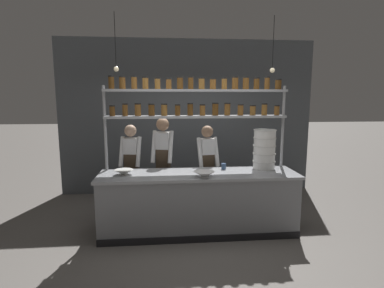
{
  "coord_description": "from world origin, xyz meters",
  "views": [
    {
      "loc": [
        -0.49,
        -4.32,
        2.03
      ],
      "look_at": [
        -0.08,
        0.2,
        1.33
      ],
      "focal_mm": 28.0,
      "sensor_mm": 36.0,
      "label": 1
    }
  ],
  "objects_px": {
    "chef_right": "(207,165)",
    "serving_cup_front": "(224,166)",
    "prep_bowl_near_left": "(204,174)",
    "prep_bowl_center_front": "(124,172)",
    "chef_center": "(163,160)",
    "chef_left": "(131,165)",
    "spice_shelf_unit": "(196,105)",
    "container_stack": "(264,149)"
  },
  "relations": [
    {
      "from": "spice_shelf_unit",
      "to": "serving_cup_front",
      "type": "height_order",
      "value": "spice_shelf_unit"
    },
    {
      "from": "spice_shelf_unit",
      "to": "prep_bowl_near_left",
      "type": "relative_size",
      "value": 9.62
    },
    {
      "from": "prep_bowl_center_front",
      "to": "serving_cup_front",
      "type": "height_order",
      "value": "serving_cup_front"
    },
    {
      "from": "chef_left",
      "to": "prep_bowl_near_left",
      "type": "relative_size",
      "value": 5.36
    },
    {
      "from": "chef_left",
      "to": "container_stack",
      "type": "height_order",
      "value": "chef_left"
    },
    {
      "from": "spice_shelf_unit",
      "to": "chef_left",
      "type": "xyz_separation_m",
      "value": [
        -1.07,
        0.41,
        -1.02
      ]
    },
    {
      "from": "chef_left",
      "to": "prep_bowl_near_left",
      "type": "xyz_separation_m",
      "value": [
        1.12,
        -0.98,
        0.06
      ]
    },
    {
      "from": "chef_center",
      "to": "prep_bowl_near_left",
      "type": "distance_m",
      "value": 1.1
    },
    {
      "from": "spice_shelf_unit",
      "to": "chef_right",
      "type": "bearing_deg",
      "value": 54.78
    },
    {
      "from": "serving_cup_front",
      "to": "chef_left",
      "type": "bearing_deg",
      "value": 160.3
    },
    {
      "from": "chef_center",
      "to": "container_stack",
      "type": "relative_size",
      "value": 2.72
    },
    {
      "from": "prep_bowl_near_left",
      "to": "prep_bowl_center_front",
      "type": "xyz_separation_m",
      "value": [
        -1.15,
        0.23,
        -0.0
      ]
    },
    {
      "from": "chef_right",
      "to": "prep_bowl_center_front",
      "type": "bearing_deg",
      "value": -164.25
    },
    {
      "from": "chef_right",
      "to": "container_stack",
      "type": "bearing_deg",
      "value": -38.06
    },
    {
      "from": "prep_bowl_center_front",
      "to": "spice_shelf_unit",
      "type": "bearing_deg",
      "value": 16.66
    },
    {
      "from": "prep_bowl_center_front",
      "to": "prep_bowl_near_left",
      "type": "bearing_deg",
      "value": -11.47
    },
    {
      "from": "prep_bowl_near_left",
      "to": "prep_bowl_center_front",
      "type": "bearing_deg",
      "value": 168.53
    },
    {
      "from": "chef_left",
      "to": "prep_bowl_center_front",
      "type": "relative_size",
      "value": 5.78
    },
    {
      "from": "container_stack",
      "to": "prep_bowl_center_front",
      "type": "bearing_deg",
      "value": -175.05
    },
    {
      "from": "prep_bowl_center_front",
      "to": "chef_center",
      "type": "bearing_deg",
      "value": 50.98
    },
    {
      "from": "chef_left",
      "to": "prep_bowl_center_front",
      "type": "height_order",
      "value": "chef_left"
    },
    {
      "from": "chef_right",
      "to": "serving_cup_front",
      "type": "bearing_deg",
      "value": -74.67
    },
    {
      "from": "spice_shelf_unit",
      "to": "chef_center",
      "type": "xyz_separation_m",
      "value": [
        -0.53,
        0.37,
        -0.94
      ]
    },
    {
      "from": "prep_bowl_center_front",
      "to": "chef_left",
      "type": "bearing_deg",
      "value": 87.9
    },
    {
      "from": "spice_shelf_unit",
      "to": "container_stack",
      "type": "relative_size",
      "value": 4.56
    },
    {
      "from": "container_stack",
      "to": "chef_left",
      "type": "bearing_deg",
      "value": 165.43
    },
    {
      "from": "spice_shelf_unit",
      "to": "prep_bowl_center_front",
      "type": "xyz_separation_m",
      "value": [
        -1.1,
        -0.33,
        -0.97
      ]
    },
    {
      "from": "spice_shelf_unit",
      "to": "chef_right",
      "type": "height_order",
      "value": "spice_shelf_unit"
    },
    {
      "from": "chef_right",
      "to": "container_stack",
      "type": "distance_m",
      "value": 1.01
    },
    {
      "from": "prep_bowl_near_left",
      "to": "chef_right",
      "type": "bearing_deg",
      "value": 79.23
    },
    {
      "from": "chef_left",
      "to": "serving_cup_front",
      "type": "height_order",
      "value": "chef_left"
    },
    {
      "from": "chef_right",
      "to": "prep_bowl_near_left",
      "type": "bearing_deg",
      "value": -110.81
    },
    {
      "from": "serving_cup_front",
      "to": "prep_bowl_center_front",
      "type": "bearing_deg",
      "value": -172.24
    },
    {
      "from": "chef_right",
      "to": "serving_cup_front",
      "type": "height_order",
      "value": "chef_right"
    },
    {
      "from": "chef_left",
      "to": "spice_shelf_unit",
      "type": "bearing_deg",
      "value": -11.4
    },
    {
      "from": "prep_bowl_near_left",
      "to": "serving_cup_front",
      "type": "height_order",
      "value": "serving_cup_front"
    },
    {
      "from": "chef_right",
      "to": "chef_center",
      "type": "bearing_deg",
      "value": 165.08
    },
    {
      "from": "spice_shelf_unit",
      "to": "prep_bowl_near_left",
      "type": "height_order",
      "value": "spice_shelf_unit"
    },
    {
      "from": "chef_right",
      "to": "prep_bowl_center_front",
      "type": "distance_m",
      "value": 1.46
    },
    {
      "from": "container_stack",
      "to": "prep_bowl_near_left",
      "type": "xyz_separation_m",
      "value": [
        -1.01,
        -0.42,
        -0.27
      ]
    },
    {
      "from": "chef_center",
      "to": "chef_right",
      "type": "bearing_deg",
      "value": 7.84
    },
    {
      "from": "spice_shelf_unit",
      "to": "serving_cup_front",
      "type": "bearing_deg",
      "value": -16.15
    }
  ]
}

